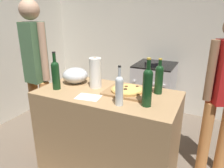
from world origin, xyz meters
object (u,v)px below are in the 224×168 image
(paper_towel_roll, at_px, (95,73))
(person_in_red, at_px, (223,92))
(pizza, at_px, (127,90))
(wine_bottle_amber, at_px, (56,74))
(mixing_bowl, at_px, (75,75))
(wine_bottle_clear, at_px, (147,86))
(person_in_stripes, at_px, (36,70))
(wine_bottle_dark, at_px, (119,89))
(stove, at_px, (153,91))
(wine_bottle_green, at_px, (159,78))

(paper_towel_roll, distance_m, person_in_red, 1.22)
(pizza, height_order, wine_bottle_amber, wine_bottle_amber)
(mixing_bowl, xyz_separation_m, person_in_red, (1.40, 0.38, -0.08))
(paper_towel_roll, xyz_separation_m, wine_bottle_clear, (0.59, -0.20, 0.02))
(wine_bottle_clear, xyz_separation_m, person_in_red, (0.56, 0.62, -0.17))
(mixing_bowl, height_order, paper_towel_roll, paper_towel_roll)
(wine_bottle_clear, bearing_deg, wine_bottle_amber, -179.71)
(paper_towel_roll, bearing_deg, person_in_stripes, -177.80)
(wine_bottle_dark, bearing_deg, person_in_stripes, 167.20)
(mixing_bowl, relative_size, wine_bottle_clear, 0.68)
(stove, bearing_deg, wine_bottle_amber, -110.00)
(pizza, distance_m, person_in_stripes, 1.09)
(mixing_bowl, distance_m, wine_bottle_amber, 0.25)
(paper_towel_roll, relative_size, wine_bottle_amber, 0.82)
(wine_bottle_clear, bearing_deg, paper_towel_roll, 160.74)
(stove, xyz_separation_m, person_in_red, (0.89, -0.93, 0.46))
(pizza, height_order, paper_towel_roll, paper_towel_roll)
(mixing_bowl, bearing_deg, person_in_red, 15.30)
(person_in_stripes, bearing_deg, wine_bottle_dark, -12.80)
(pizza, xyz_separation_m, wine_bottle_clear, (0.25, -0.19, 0.14))
(mixing_bowl, bearing_deg, wine_bottle_green, 5.19)
(wine_bottle_clear, height_order, stove, wine_bottle_clear)
(person_in_stripes, height_order, person_in_red, person_in_stripes)
(pizza, distance_m, mixing_bowl, 0.61)
(wine_bottle_clear, bearing_deg, mixing_bowl, 164.73)
(pizza, height_order, stove, pizza)
(paper_towel_roll, relative_size, wine_bottle_green, 0.91)
(stove, height_order, person_in_red, person_in_red)
(mixing_bowl, distance_m, wine_bottle_dark, 0.72)
(stove, relative_size, person_in_stripes, 0.52)
(mixing_bowl, height_order, wine_bottle_amber, wine_bottle_amber)
(wine_bottle_amber, bearing_deg, paper_towel_roll, 33.52)
(paper_towel_roll, bearing_deg, wine_bottle_green, 9.93)
(mixing_bowl, height_order, person_in_red, person_in_red)
(wine_bottle_clear, relative_size, person_in_red, 0.24)
(mixing_bowl, distance_m, wine_bottle_clear, 0.88)
(person_in_stripes, bearing_deg, mixing_bowl, 6.53)
(pizza, distance_m, wine_bottle_dark, 0.30)
(paper_towel_roll, bearing_deg, wine_bottle_dark, -36.63)
(stove, distance_m, person_in_red, 1.37)
(wine_bottle_clear, bearing_deg, pizza, 141.51)
(wine_bottle_amber, distance_m, person_in_red, 1.59)
(wine_bottle_amber, xyz_separation_m, wine_bottle_dark, (0.70, -0.08, -0.02))
(pizza, distance_m, wine_bottle_clear, 0.34)
(mixing_bowl, distance_m, wine_bottle_green, 0.87)
(wine_bottle_clear, relative_size, person_in_stripes, 0.22)
(wine_bottle_green, xyz_separation_m, wine_bottle_dark, (-0.22, -0.39, -0.01))
(wine_bottle_amber, height_order, wine_bottle_clear, wine_bottle_clear)
(stove, bearing_deg, wine_bottle_green, -74.05)
(wine_bottle_green, distance_m, person_in_red, 0.64)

